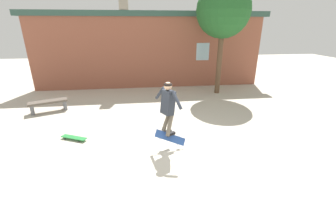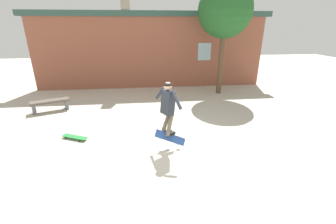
% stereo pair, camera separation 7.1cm
% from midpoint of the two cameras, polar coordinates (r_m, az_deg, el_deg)
% --- Properties ---
extents(ground_plane, '(40.00, 40.00, 0.00)m').
position_cam_midpoint_polar(ground_plane, '(6.12, -1.18, -10.61)').
color(ground_plane, beige).
extents(building_backdrop, '(12.71, 0.52, 4.88)m').
position_cam_midpoint_polar(building_backdrop, '(12.38, -4.91, 15.56)').
color(building_backdrop, '#93513D').
rests_on(building_backdrop, ground_plane).
extents(tree_right, '(2.44, 2.44, 5.07)m').
position_cam_midpoint_polar(tree_right, '(11.32, 13.69, 23.67)').
color(tree_right, brown).
rests_on(tree_right, ground_plane).
extents(park_bench, '(1.45, 0.91, 0.45)m').
position_cam_midpoint_polar(park_bench, '(10.07, -28.29, 1.83)').
color(park_bench, brown).
rests_on(park_bench, ground_plane).
extents(skater, '(0.63, 1.04, 1.47)m').
position_cam_midpoint_polar(skater, '(5.89, -0.34, 1.96)').
color(skater, '#282D38').
extents(skateboard_flipping, '(0.88, 0.19, 0.53)m').
position_cam_midpoint_polar(skateboard_flipping, '(6.22, 0.24, -6.53)').
color(skateboard_flipping, '#2D519E').
extents(skateboard_resting, '(0.82, 0.52, 0.08)m').
position_cam_midpoint_polar(skateboard_resting, '(7.37, -23.03, -5.98)').
color(skateboard_resting, '#237F38').
rests_on(skateboard_resting, ground_plane).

